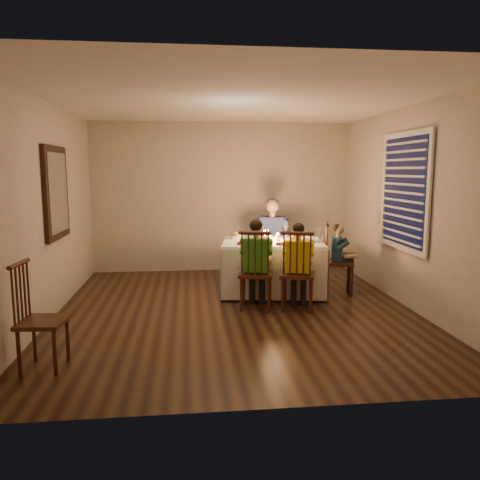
{
  "coord_description": "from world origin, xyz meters",
  "views": [
    {
      "loc": [
        -0.58,
        -5.74,
        1.78
      ],
      "look_at": [
        0.07,
        0.15,
        0.89
      ],
      "focal_mm": 35.0,
      "sensor_mm": 36.0,
      "label": 1
    }
  ],
  "objects": [
    {
      "name": "squash",
      "position": [
        0.11,
        1.2,
        0.81
      ],
      "size": [
        0.09,
        0.09,
        0.09
      ],
      "primitive_type": "sphere",
      "color": "yellow",
      "rests_on": "dining_table"
    },
    {
      "name": "wall_left",
      "position": [
        -2.25,
        0.0,
        1.3
      ],
      "size": [
        0.02,
        5.0,
        2.6
      ],
      "primitive_type": "cube",
      "color": "beige",
      "rests_on": "ground"
    },
    {
      "name": "chair_near_right",
      "position": [
        0.79,
        -0.03,
        0.0
      ],
      "size": [
        0.53,
        0.51,
        1.04
      ],
      "primitive_type": null,
      "rotation": [
        0.0,
        0.0,
        2.84
      ],
      "color": "#371A0F",
      "rests_on": "ground"
    },
    {
      "name": "wall_mirror",
      "position": [
        -2.22,
        0.3,
        1.5
      ],
      "size": [
        0.06,
        0.95,
        1.15
      ],
      "color": "black",
      "rests_on": "wall_left"
    },
    {
      "name": "dining_table",
      "position": [
        0.62,
        0.83,
        0.54
      ],
      "size": [
        1.59,
        1.24,
        0.73
      ],
      "rotation": [
        0.0,
        0.0,
        -0.13
      ],
      "color": "white",
      "rests_on": "ground"
    },
    {
      "name": "ceiling",
      "position": [
        0.0,
        0.0,
        2.6
      ],
      "size": [
        5.0,
        5.0,
        0.0
      ],
      "primitive_type": "plane",
      "color": "white",
      "rests_on": "wall_back"
    },
    {
      "name": "serving_bowl",
      "position": [
        0.11,
        1.15,
        0.79
      ],
      "size": [
        0.21,
        0.21,
        0.05
      ],
      "primitive_type": "imported",
      "rotation": [
        0.0,
        0.0,
        -0.04
      ],
      "color": "white",
      "rests_on": "dining_table"
    },
    {
      "name": "ground",
      "position": [
        0.0,
        0.0,
        0.0
      ],
      "size": [
        5.0,
        5.0,
        0.0
      ],
      "primitive_type": "plane",
      "color": "black",
      "rests_on": "ground"
    },
    {
      "name": "orange_fruit",
      "position": [
        0.91,
        0.84,
        0.8
      ],
      "size": [
        0.08,
        0.08,
        0.08
      ],
      "primitive_type": "sphere",
      "color": "orange",
      "rests_on": "dining_table"
    },
    {
      "name": "candle_right",
      "position": [
        0.69,
        0.82,
        0.81
      ],
      "size": [
        0.06,
        0.06,
        0.1
      ],
      "primitive_type": "cylinder",
      "color": "white",
      "rests_on": "dining_table"
    },
    {
      "name": "wall_back",
      "position": [
        0.0,
        2.5,
        1.3
      ],
      "size": [
        4.5,
        0.02,
        2.6
      ],
      "primitive_type": "cube",
      "color": "beige",
      "rests_on": "ground"
    },
    {
      "name": "chair_adult",
      "position": [
        0.75,
        1.62,
        0.0
      ],
      "size": [
        0.51,
        0.49,
        1.04
      ],
      "primitive_type": null,
      "rotation": [
        0.0,
        0.0,
        -0.23
      ],
      "color": "#371A0F",
      "rests_on": "ground"
    },
    {
      "name": "child_teal",
      "position": [
        1.56,
        0.68,
        0.0
      ],
      "size": [
        0.36,
        0.38,
        1.01
      ],
      "primitive_type": null,
      "rotation": [
        0.0,
        0.0,
        1.33
      ],
      "color": "#1B3545",
      "rests_on": "ground"
    },
    {
      "name": "chair_end",
      "position": [
        1.56,
        0.68,
        0.0
      ],
      "size": [
        0.49,
        0.51,
        1.04
      ],
      "primitive_type": null,
      "rotation": [
        0.0,
        0.0,
        1.33
      ],
      "color": "#371A0F",
      "rests_on": "ground"
    },
    {
      "name": "setting_yellow",
      "position": [
        0.84,
        0.5,
        0.77
      ],
      "size": [
        0.29,
        0.29,
        0.02
      ],
      "primitive_type": "cylinder",
      "rotation": [
        0.0,
        0.0,
        -0.13
      ],
      "color": "white",
      "rests_on": "dining_table"
    },
    {
      "name": "window_blinds",
      "position": [
        2.21,
        0.1,
        1.5
      ],
      "size": [
        0.07,
        1.34,
        1.54
      ],
      "color": "black",
      "rests_on": "wall_right"
    },
    {
      "name": "wall_right",
      "position": [
        2.25,
        0.0,
        1.3
      ],
      "size": [
        0.02,
        5.0,
        2.6
      ],
      "primitive_type": "cube",
      "color": "beige",
      "rests_on": "ground"
    },
    {
      "name": "candle_left",
      "position": [
        0.56,
        0.83,
        0.81
      ],
      "size": [
        0.06,
        0.06,
        0.1
      ],
      "primitive_type": "cylinder",
      "color": "white",
      "rests_on": "dining_table"
    },
    {
      "name": "setting_teal",
      "position": [
        1.11,
        0.73,
        0.77
      ],
      "size": [
        0.29,
        0.29,
        0.02
      ],
      "primitive_type": "cylinder",
      "rotation": [
        0.0,
        0.0,
        -0.13
      ],
      "color": "white",
      "rests_on": "dining_table"
    },
    {
      "name": "chair_extra",
      "position": [
        -1.9,
        -1.55,
        0.0
      ],
      "size": [
        0.42,
        0.44,
        0.99
      ],
      "primitive_type": null,
      "rotation": [
        0.0,
        0.0,
        1.49
      ],
      "color": "#371A0F",
      "rests_on": "ground"
    },
    {
      "name": "chair_near_left",
      "position": [
        0.26,
        0.06,
        0.0
      ],
      "size": [
        0.5,
        0.49,
        1.04
      ],
      "primitive_type": null,
      "rotation": [
        0.0,
        0.0,
        2.93
      ],
      "color": "#371A0F",
      "rests_on": "ground"
    },
    {
      "name": "setting_adult",
      "position": [
        0.7,
        1.13,
        0.77
      ],
      "size": [
        0.29,
        0.29,
        0.02
      ],
      "primitive_type": "cylinder",
      "rotation": [
        0.0,
        0.0,
        -0.13
      ],
      "color": "white",
      "rests_on": "dining_table"
    },
    {
      "name": "adult",
      "position": [
        0.75,
        1.62,
        0.0
      ],
      "size": [
        0.59,
        0.56,
        1.32
      ],
      "primitive_type": null,
      "rotation": [
        0.0,
        0.0,
        -0.23
      ],
      "color": "navy",
      "rests_on": "ground"
    },
    {
      "name": "setting_green",
      "position": [
        0.3,
        0.57,
        0.77
      ],
      "size": [
        0.29,
        0.29,
        0.02
      ],
      "primitive_type": "cylinder",
      "rotation": [
        0.0,
        0.0,
        -0.13
      ],
      "color": "white",
      "rests_on": "dining_table"
    },
    {
      "name": "child_green",
      "position": [
        0.26,
        0.06,
        0.0
      ],
      "size": [
        0.48,
        0.45,
        1.17
      ],
      "primitive_type": null,
      "rotation": [
        0.0,
        0.0,
        2.93
      ],
      "color": "green",
      "rests_on": "ground"
    },
    {
      "name": "child_yellow",
      "position": [
        0.79,
        -0.03,
        0.0
      ],
      "size": [
        0.47,
        0.45,
        1.13
      ],
      "primitive_type": null,
      "rotation": [
        0.0,
        0.0,
        2.84
      ],
      "color": "yellow",
      "rests_on": "ground"
    }
  ]
}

